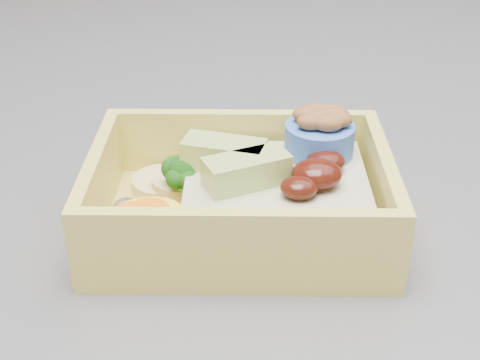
{
  "coord_description": "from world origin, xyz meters",
  "views": [
    {
      "loc": [
        -0.0,
        -0.53,
        1.15
      ],
      "look_at": [
        -0.0,
        -0.2,
        0.95
      ],
      "focal_mm": 50.0,
      "sensor_mm": 36.0,
      "label": 1
    }
  ],
  "objects": [
    {
      "name": "bento_box",
      "position": [
        0.0,
        -0.2,
        0.94
      ],
      "size": [
        0.17,
        0.13,
        0.06
      ],
      "rotation": [
        0.0,
        0.0,
        -0.02
      ],
      "color": "#D9CA59",
      "rests_on": "island"
    }
  ]
}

